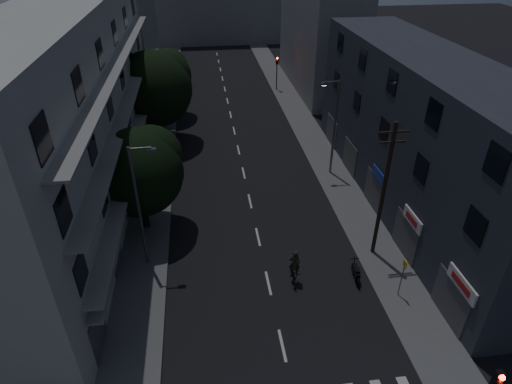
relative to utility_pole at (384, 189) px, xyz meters
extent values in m
plane|color=black|center=(-7.13, 16.69, -4.87)|extent=(160.00, 160.00, 0.00)
cube|color=#565659|center=(-14.63, 16.69, -4.79)|extent=(3.00, 90.00, 0.15)
cube|color=#565659|center=(0.37, 16.69, -4.79)|extent=(3.00, 90.00, 0.15)
cube|color=beige|center=(-7.13, -6.31, -4.86)|extent=(0.15, 2.00, 0.01)
cube|color=beige|center=(-7.13, -1.81, -4.86)|extent=(0.15, 2.00, 0.01)
cube|color=beige|center=(-7.13, 2.69, -4.86)|extent=(0.15, 2.00, 0.01)
cube|color=beige|center=(-7.13, 7.19, -4.86)|extent=(0.15, 2.00, 0.01)
cube|color=beige|center=(-7.13, 11.69, -4.86)|extent=(0.15, 2.00, 0.01)
cube|color=beige|center=(-7.13, 16.19, -4.86)|extent=(0.15, 2.00, 0.01)
cube|color=beige|center=(-7.13, 20.69, -4.86)|extent=(0.15, 2.00, 0.01)
cube|color=beige|center=(-7.13, 25.19, -4.86)|extent=(0.15, 2.00, 0.01)
cube|color=beige|center=(-7.13, 29.69, -4.86)|extent=(0.15, 2.00, 0.01)
cube|color=beige|center=(-7.13, 34.19, -4.86)|extent=(0.15, 2.00, 0.01)
cube|color=beige|center=(-7.13, 38.69, -4.86)|extent=(0.15, 2.00, 0.01)
cube|color=beige|center=(-7.13, 43.19, -4.86)|extent=(0.15, 2.00, 0.01)
cube|color=beige|center=(-7.13, 47.69, -4.86)|extent=(0.15, 2.00, 0.01)
cube|color=beige|center=(-7.13, 52.19, -4.86)|extent=(0.15, 2.00, 0.01)
cube|color=#ABABA6|center=(-19.13, 9.69, 2.13)|extent=(6.00, 36.00, 14.00)
cube|color=black|center=(-16.11, -5.31, -2.87)|extent=(0.06, 1.60, 1.60)
cube|color=black|center=(-16.11, 0.69, -2.87)|extent=(0.06, 1.60, 1.60)
cube|color=black|center=(-16.11, 6.69, -2.87)|extent=(0.06, 1.60, 1.60)
cube|color=black|center=(-16.11, 12.69, -2.87)|extent=(0.06, 1.60, 1.60)
cube|color=black|center=(-16.11, 18.69, -2.87)|extent=(0.06, 1.60, 1.60)
cube|color=black|center=(-16.11, 24.69, -2.87)|extent=(0.06, 1.60, 1.60)
cube|color=black|center=(-16.11, -5.31, 0.33)|extent=(0.06, 1.60, 1.60)
cube|color=black|center=(-16.11, 0.69, 0.33)|extent=(0.06, 1.60, 1.60)
cube|color=black|center=(-16.11, 6.69, 0.33)|extent=(0.06, 1.60, 1.60)
cube|color=black|center=(-16.11, 12.69, 0.33)|extent=(0.06, 1.60, 1.60)
cube|color=black|center=(-16.11, 18.69, 0.33)|extent=(0.06, 1.60, 1.60)
cube|color=black|center=(-16.11, 24.69, 0.33)|extent=(0.06, 1.60, 1.60)
cube|color=black|center=(-16.11, -5.31, 3.53)|extent=(0.06, 1.60, 1.60)
cube|color=black|center=(-16.11, 0.69, 3.53)|extent=(0.06, 1.60, 1.60)
cube|color=black|center=(-16.11, 6.69, 3.53)|extent=(0.06, 1.60, 1.60)
cube|color=black|center=(-16.11, 12.69, 3.53)|extent=(0.06, 1.60, 1.60)
cube|color=black|center=(-16.11, 18.69, 3.53)|extent=(0.06, 1.60, 1.60)
cube|color=black|center=(-16.11, 24.69, 3.53)|extent=(0.06, 1.60, 1.60)
cube|color=black|center=(-16.11, -5.31, 6.73)|extent=(0.06, 1.60, 1.60)
cube|color=black|center=(-16.11, 0.69, 6.73)|extent=(0.06, 1.60, 1.60)
cube|color=black|center=(-16.11, 6.69, 6.73)|extent=(0.06, 1.60, 1.60)
cube|color=black|center=(-16.11, 12.69, 6.73)|extent=(0.06, 1.60, 1.60)
cube|color=black|center=(-16.11, 18.69, 6.73)|extent=(0.06, 1.60, 1.60)
cube|color=black|center=(-16.11, 24.69, 6.73)|extent=(0.06, 1.60, 1.60)
cube|color=gray|center=(-15.63, 9.69, -0.87)|extent=(1.00, 32.40, 0.12)
cube|color=gray|center=(-15.63, 9.69, 2.33)|extent=(1.00, 32.40, 0.12)
cube|color=gray|center=(-15.63, 9.69, 5.53)|extent=(1.00, 32.40, 0.12)
cube|color=gray|center=(-15.73, 9.69, -1.77)|extent=(0.80, 32.40, 0.12)
cube|color=#424247|center=(-16.10, -5.31, -3.47)|extent=(0.06, 2.40, 2.40)
cube|color=#424247|center=(-16.10, 0.69, -3.47)|extent=(0.06, 2.40, 2.40)
cube|color=#424247|center=(-16.10, 6.69, -3.47)|extent=(0.06, 2.40, 2.40)
cube|color=#424247|center=(-16.10, 12.69, -3.47)|extent=(0.06, 2.40, 2.40)
cube|color=#424247|center=(-16.10, 18.69, -3.47)|extent=(0.06, 2.40, 2.40)
cube|color=#424247|center=(-16.10, 24.69, -3.47)|extent=(0.06, 2.40, 2.40)
cube|color=#292D38|center=(4.87, 5.69, 0.63)|extent=(6.00, 28.00, 11.00)
cube|color=black|center=(1.85, -5.81, 1.43)|extent=(0.06, 1.40, 1.50)
cube|color=black|center=(1.85, -0.31, 1.43)|extent=(0.06, 1.40, 1.50)
cube|color=black|center=(1.85, 5.19, 1.43)|extent=(0.06, 1.40, 1.50)
cube|color=black|center=(1.85, 10.69, 1.43)|extent=(0.06, 1.40, 1.50)
cube|color=black|center=(1.85, 16.19, 1.43)|extent=(0.06, 1.40, 1.50)
cube|color=black|center=(1.85, -5.81, 4.73)|extent=(0.06, 1.40, 1.50)
cube|color=black|center=(1.85, -0.31, 4.73)|extent=(0.06, 1.40, 1.50)
cube|color=black|center=(1.85, 5.19, 4.73)|extent=(0.06, 1.40, 1.50)
cube|color=black|center=(1.85, 10.69, 4.73)|extent=(0.06, 1.40, 1.50)
cube|color=black|center=(1.85, 16.19, 4.73)|extent=(0.06, 1.40, 1.50)
cube|color=#424247|center=(1.84, -5.81, -3.47)|extent=(0.06, 3.00, 2.60)
cube|color=#424247|center=(1.84, -0.31, -3.47)|extent=(0.06, 3.00, 2.60)
cube|color=#424247|center=(1.84, 5.19, -3.47)|extent=(0.06, 3.00, 2.60)
cube|color=#424247|center=(1.84, 10.69, -3.47)|extent=(0.06, 3.00, 2.60)
cube|color=#424247|center=(1.84, 16.19, -3.47)|extent=(0.06, 3.00, 2.60)
cube|color=silver|center=(1.77, -6.31, -1.77)|extent=(0.12, 2.40, 0.80)
cube|color=#B21414|center=(1.69, -6.31, -1.77)|extent=(0.02, 1.60, 0.36)
cube|color=silver|center=(1.77, -0.81, -1.77)|extent=(0.12, 2.20, 0.80)
cube|color=#B21414|center=(1.69, -0.81, -1.77)|extent=(0.02, 1.40, 0.36)
cube|color=navy|center=(1.77, 4.69, -1.77)|extent=(0.12, 2.00, 0.70)
cube|color=slate|center=(-19.13, 39.69, 3.13)|extent=(6.00, 20.00, 16.00)
cube|color=slate|center=(4.87, 33.69, 1.63)|extent=(6.00, 20.00, 13.00)
cube|color=slate|center=(-7.13, 61.69, 0.13)|extent=(24.00, 8.00, 10.00)
cylinder|color=black|center=(-14.72, 4.76, -2.75)|extent=(0.44, 0.44, 3.94)
sphere|color=black|center=(-14.72, 4.76, -0.39)|extent=(5.90, 5.90, 5.90)
sphere|color=black|center=(-13.83, 5.50, 0.35)|extent=(4.13, 4.13, 4.13)
sphere|color=black|center=(-15.46, 4.17, 0.05)|extent=(3.84, 3.84, 3.84)
cylinder|color=black|center=(-14.55, 19.13, -2.38)|extent=(0.44, 0.44, 4.67)
sphere|color=black|center=(-14.55, 19.13, 0.42)|extent=(7.03, 7.03, 7.03)
sphere|color=black|center=(-13.50, 20.01, 1.30)|extent=(4.92, 4.92, 4.92)
sphere|color=black|center=(-15.43, 18.42, 0.94)|extent=(4.57, 4.57, 4.57)
cylinder|color=black|center=(-14.35, 25.55, -2.75)|extent=(0.44, 0.44, 3.92)
sphere|color=black|center=(-14.35, 25.55, -0.40)|extent=(5.86, 5.86, 5.86)
sphere|color=black|center=(-13.47, 26.28, 0.33)|extent=(4.10, 4.10, 4.10)
sphere|color=black|center=(-15.08, 24.96, 0.04)|extent=(3.81, 3.81, 3.81)
cube|color=black|center=(-0.19, -11.79, -1.07)|extent=(0.28, 0.22, 0.90)
sphere|color=#FF0C05|center=(-0.19, -11.94, -0.74)|extent=(0.22, 0.22, 0.22)
sphere|color=#3F330C|center=(-0.19, -11.94, -1.04)|extent=(0.22, 0.22, 0.22)
cylinder|color=black|center=(-0.56, 32.70, -3.12)|extent=(0.12, 0.12, 3.20)
cube|color=black|center=(-0.56, 32.70, -1.07)|extent=(0.28, 0.22, 0.90)
sphere|color=#FF0C05|center=(-0.56, 32.55, -0.74)|extent=(0.22, 0.22, 0.22)
sphere|color=#3F330C|center=(-0.56, 32.55, -1.04)|extent=(0.22, 0.22, 0.22)
sphere|color=black|center=(-0.56, 32.55, -1.34)|extent=(0.22, 0.22, 0.22)
cylinder|color=black|center=(-13.53, 31.20, -3.12)|extent=(0.12, 0.12, 3.20)
cube|color=black|center=(-13.53, 31.20, -1.07)|extent=(0.28, 0.22, 0.90)
sphere|color=black|center=(-13.53, 31.05, -0.74)|extent=(0.22, 0.22, 0.22)
sphere|color=#3F330C|center=(-13.53, 31.05, -1.04)|extent=(0.22, 0.22, 0.22)
sphere|color=#0CFF26|center=(-13.53, 31.05, -1.34)|extent=(0.22, 0.22, 0.22)
cylinder|color=#53545A|center=(-14.35, 0.87, -0.72)|extent=(0.18, 0.18, 8.00)
cylinder|color=#53545A|center=(-13.75, 0.87, 3.18)|extent=(1.20, 0.10, 0.10)
cube|color=#53545A|center=(-13.15, 0.87, 3.03)|extent=(0.45, 0.25, 0.18)
cube|color=#4C4C4C|center=(-13.15, 0.87, 2.93)|extent=(0.35, 0.18, 0.04)
cylinder|color=#565A5E|center=(0.21, 10.57, -0.72)|extent=(0.18, 0.18, 8.00)
cylinder|color=#565A5E|center=(-0.39, 10.57, 3.18)|extent=(1.20, 0.10, 0.10)
cube|color=#565A5E|center=(-0.99, 10.57, 3.03)|extent=(0.45, 0.25, 0.18)
cube|color=#FFD88C|center=(-0.99, 10.57, 2.93)|extent=(0.35, 0.18, 0.04)
cylinder|color=slate|center=(-14.35, 22.36, -0.72)|extent=(0.18, 0.18, 8.00)
cylinder|color=slate|center=(-13.75, 22.36, 3.18)|extent=(1.20, 0.10, 0.10)
cube|color=slate|center=(-13.15, 22.36, 3.03)|extent=(0.45, 0.25, 0.18)
cube|color=#4C4C4C|center=(-13.15, 22.36, 2.93)|extent=(0.35, 0.18, 0.04)
cylinder|color=black|center=(0.00, 0.00, -0.22)|extent=(0.24, 0.24, 9.00)
cube|color=black|center=(0.00, 0.00, 3.68)|extent=(1.80, 0.10, 0.10)
cube|color=black|center=(0.00, 0.00, 3.08)|extent=(1.50, 0.10, 0.10)
cylinder|color=#595B60|center=(0.06, -3.86, -3.47)|extent=(0.06, 0.06, 2.50)
cube|color=yellow|center=(0.06, -3.86, -2.42)|extent=(0.05, 0.35, 0.45)
torus|color=black|center=(-1.95, -2.75, -4.57)|extent=(0.18, 0.70, 0.70)
torus|color=black|center=(-1.83, -1.57, -4.57)|extent=(0.18, 0.70, 0.70)
cube|color=black|center=(-1.89, -2.16, -4.26)|extent=(0.36, 1.10, 0.34)
cube|color=black|center=(-1.90, -2.31, -4.00)|extent=(0.34, 0.47, 0.10)
cylinder|color=black|center=(-1.83, -1.62, -4.13)|extent=(0.10, 0.43, 0.83)
cube|color=black|center=(-1.82, -1.52, -3.83)|extent=(0.54, 0.10, 0.04)
imported|color=black|center=(-5.60, -1.81, -4.39)|extent=(0.78, 1.84, 0.94)
imported|color=black|center=(-5.60, -1.81, -3.49)|extent=(0.70, 0.49, 1.81)
camera|label=1|loc=(-10.36, -20.26, 13.22)|focal=30.00mm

